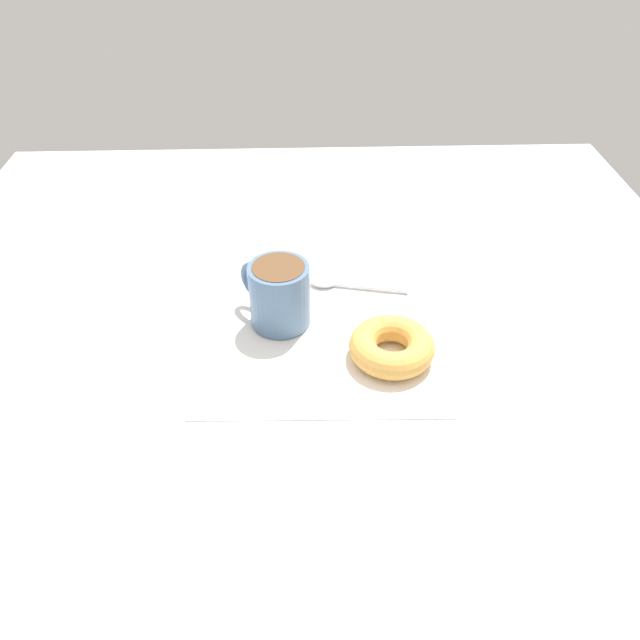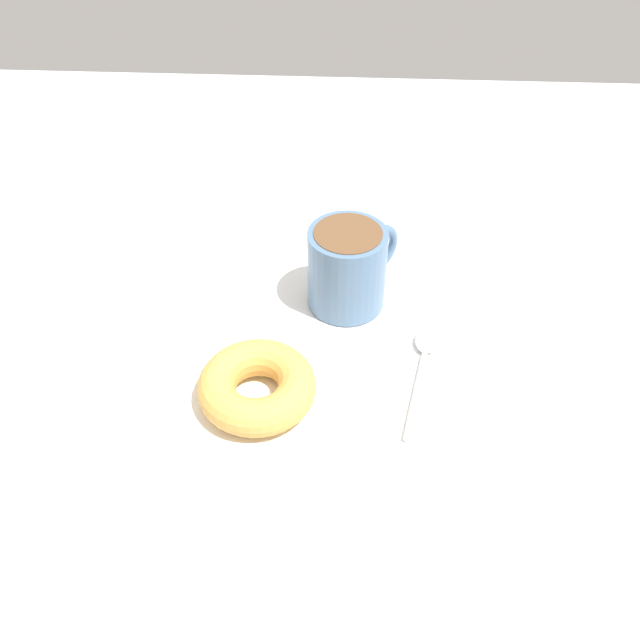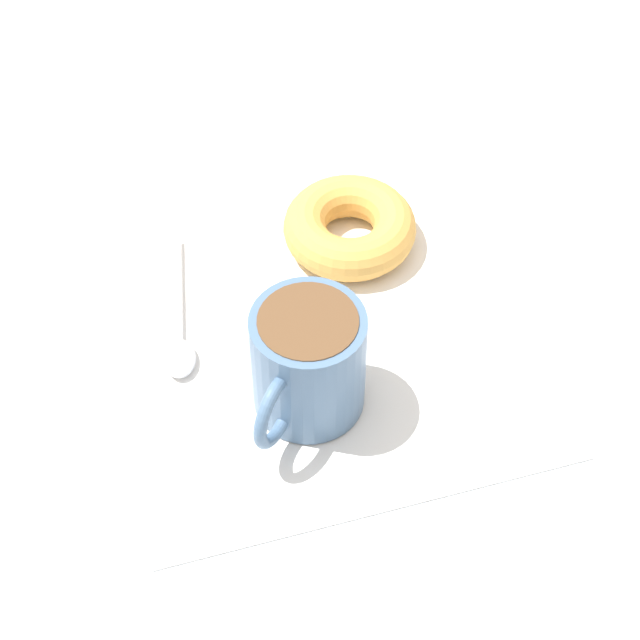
{
  "view_description": "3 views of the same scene",
  "coord_description": "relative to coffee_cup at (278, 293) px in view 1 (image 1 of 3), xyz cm",
  "views": [
    {
      "loc": [
        -63.72,
        1.37,
        53.67
      ],
      "look_at": [
        -0.15,
        -0.79,
        2.3
      ],
      "focal_mm": 35.0,
      "sensor_mm": 36.0,
      "label": 1
    },
    {
      "loc": [
        2.49,
        -52.19,
        50.3
      ],
      "look_at": [
        -0.15,
        -0.79,
        2.3
      ],
      "focal_mm": 40.0,
      "sensor_mm": 36.0,
      "label": 2
    },
    {
      "loc": [
        14.98,
        47.9,
        63.62
      ],
      "look_at": [
        -0.15,
        -0.79,
        2.3
      ],
      "focal_mm": 60.0,
      "sensor_mm": 36.0,
      "label": 3
    }
  ],
  "objects": [
    {
      "name": "ground_plane",
      "position": [
        -2.47,
        -4.6,
        -5.88
      ],
      "size": [
        120.0,
        120.0,
        2.0
      ],
      "primitive_type": "cube",
      "color": "#B2BCC6"
    },
    {
      "name": "napkin",
      "position": [
        -2.62,
        -5.39,
        -4.73
      ],
      "size": [
        31.9,
        31.9,
        0.3
      ],
      "primitive_type": "cube",
      "rotation": [
        0.0,
        0.0,
        -0.02
      ],
      "color": "white",
      "rests_on": "ground_plane"
    },
    {
      "name": "coffee_cup",
      "position": [
        0.0,
        0.0,
        0.0
      ],
      "size": [
        9.52,
        9.66,
        8.88
      ],
      "color": "slate",
      "rests_on": "napkin"
    },
    {
      "name": "donut",
      "position": [
        -7.88,
        -14.22,
        -2.83
      ],
      "size": [
        10.8,
        10.8,
        3.49
      ],
      "primitive_type": "torus",
      "color": "gold",
      "rests_on": "napkin"
    },
    {
      "name": "spoon",
      "position": [
        7.63,
        -8.24,
        -4.18
      ],
      "size": [
        4.38,
        14.31,
        0.9
      ],
      "color": "silver",
      "rests_on": "napkin"
    }
  ]
}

